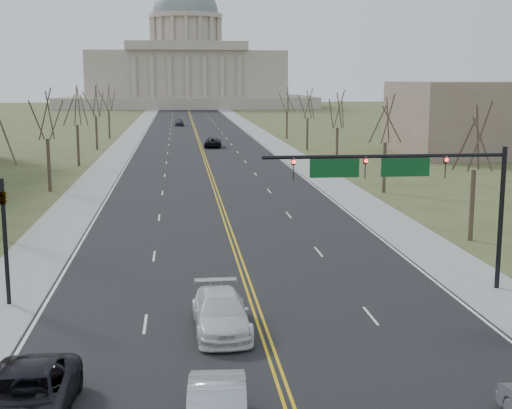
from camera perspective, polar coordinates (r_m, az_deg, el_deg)
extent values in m
cube|color=black|center=(130.26, -4.71, 5.43)|extent=(20.00, 380.00, 0.01)
cube|color=black|center=(28.05, 1.25, -11.90)|extent=(120.00, 14.00, 0.01)
cube|color=gray|center=(130.50, -10.01, 5.32)|extent=(4.00, 380.00, 0.03)
cube|color=gray|center=(131.12, 0.56, 5.49)|extent=(4.00, 380.00, 0.03)
cube|color=gold|center=(130.26, -4.71, 5.43)|extent=(0.42, 380.00, 0.01)
cube|color=silver|center=(130.37, -9.04, 5.34)|extent=(0.15, 380.00, 0.01)
cube|color=silver|center=(130.88, -0.40, 5.49)|extent=(0.15, 380.00, 0.01)
cube|color=#B5A997|center=(269.94, -5.54, 8.23)|extent=(90.00, 60.00, 4.00)
cube|color=#B5A997|center=(269.81, -5.58, 10.35)|extent=(70.00, 40.00, 16.00)
cube|color=#B5A997|center=(249.55, -5.56, 12.56)|extent=(42.00, 3.00, 3.00)
cylinder|color=#B5A997|center=(270.25, -5.63, 13.32)|extent=(24.00, 24.00, 12.00)
cylinder|color=#B5A997|center=(270.73, -5.66, 14.76)|extent=(27.00, 27.00, 1.60)
ellipsoid|color=slate|center=(270.80, -5.66, 14.93)|extent=(24.00, 24.00, 22.80)
cylinder|color=black|center=(37.54, 18.99, -1.08)|extent=(0.24, 0.24, 7.20)
cylinder|color=black|center=(34.93, 10.33, 3.83)|extent=(12.00, 0.18, 0.18)
imported|color=black|center=(35.96, 14.90, 2.94)|extent=(0.35, 0.40, 1.10)
sphere|color=#FF0C0C|center=(35.78, 15.01, 3.47)|extent=(0.18, 0.18, 0.18)
imported|color=black|center=(34.72, 8.72, 2.92)|extent=(0.35, 0.40, 1.10)
sphere|color=#FF0C0C|center=(34.54, 8.80, 3.47)|extent=(0.18, 0.18, 0.18)
imported|color=black|center=(33.99, 3.00, 2.87)|extent=(0.35, 0.40, 1.10)
sphere|color=#FF0C0C|center=(33.80, 3.04, 3.43)|extent=(0.18, 0.18, 0.18)
cube|color=#0C4C1E|center=(35.29, 11.86, 2.94)|extent=(2.40, 0.12, 0.90)
cube|color=#0C4C1E|center=(34.37, 6.30, 2.91)|extent=(2.40, 0.12, 0.90)
cylinder|color=black|center=(35.07, -19.42, -2.86)|extent=(0.20, 0.20, 6.00)
imported|color=black|center=(34.67, -19.63, 0.69)|extent=(0.32, 0.36, 0.99)
cylinder|color=#372D20|center=(48.39, 16.89, -0.08)|extent=(0.32, 0.32, 4.68)
cylinder|color=#372D20|center=(67.03, 10.24, 2.92)|extent=(0.32, 0.32, 4.68)
cylinder|color=#372D20|center=(69.33, -16.23, 3.03)|extent=(0.32, 0.32, 4.95)
cylinder|color=#372D20|center=(86.28, 6.50, 4.59)|extent=(0.32, 0.32, 4.68)
cylinder|color=#372D20|center=(88.98, -14.04, 4.60)|extent=(0.32, 0.32, 4.95)
cylinder|color=#372D20|center=(105.81, 4.12, 5.63)|extent=(0.32, 0.32, 4.68)
cylinder|color=#372D20|center=(108.76, -12.64, 5.61)|extent=(0.32, 0.32, 4.95)
cylinder|color=#372D20|center=(125.49, 2.48, 6.34)|extent=(0.32, 0.32, 4.68)
cylinder|color=#372D20|center=(128.61, -11.66, 6.30)|extent=(0.32, 0.32, 4.95)
cube|color=#766053|center=(105.31, 18.27, 6.58)|extent=(25.00, 20.00, 10.00)
imported|color=black|center=(23.72, -17.93, -14.49)|extent=(2.82, 5.98, 1.65)
imported|color=silver|center=(30.23, -2.82, -8.63)|extent=(2.43, 5.60, 1.60)
imported|color=black|center=(110.11, -3.46, 4.99)|extent=(2.95, 5.63, 1.51)
imported|color=#4D4F55|center=(160.83, -6.16, 6.57)|extent=(2.07, 4.82, 1.62)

